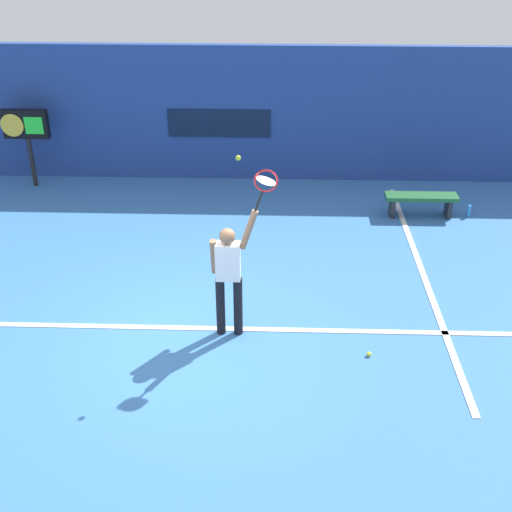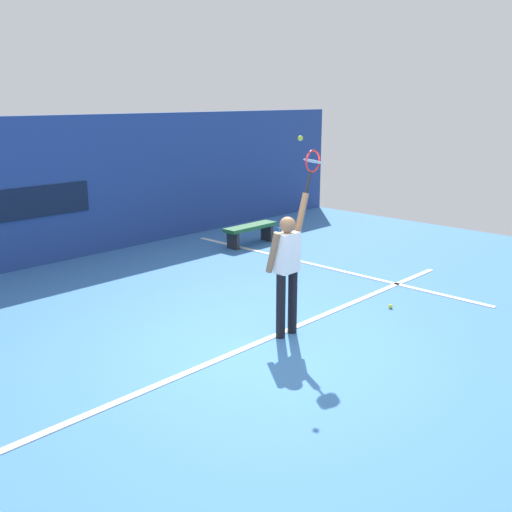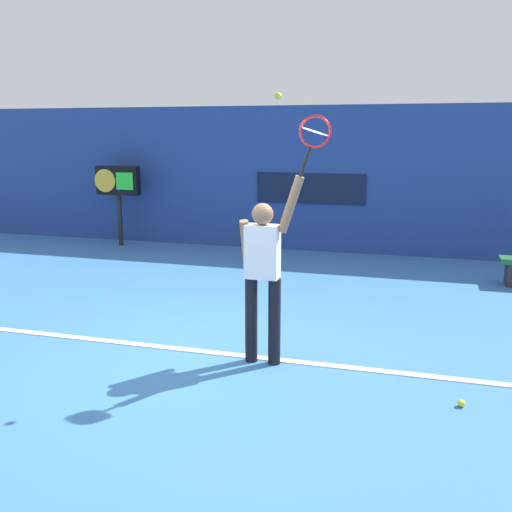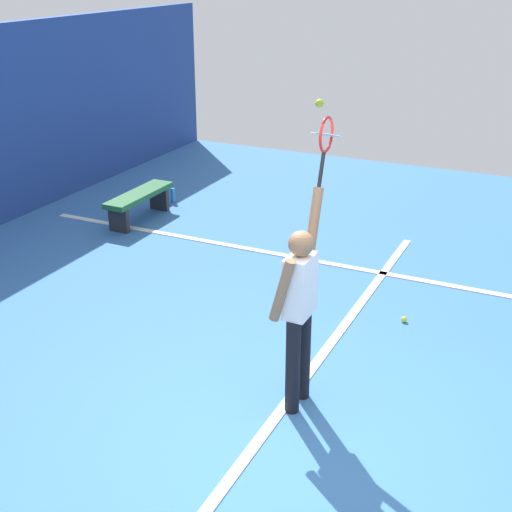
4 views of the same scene
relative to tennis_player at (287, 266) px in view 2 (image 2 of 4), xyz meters
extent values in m
plane|color=#3870B2|center=(-0.61, -0.19, -1.01)|extent=(18.00, 18.00, 0.00)
cube|color=navy|center=(-0.61, 5.96, 0.44)|extent=(18.00, 0.20, 2.90)
cube|color=#0C1933|center=(-0.61, 5.84, 0.26)|extent=(2.20, 0.03, 0.60)
cube|color=white|center=(-0.61, 0.08, -1.00)|extent=(10.00, 0.10, 0.01)
cube|color=white|center=(3.13, 1.81, -1.00)|extent=(0.10, 7.00, 0.01)
cylinder|color=black|center=(-0.13, 0.00, -0.55)|extent=(0.13, 0.13, 0.92)
cylinder|color=black|center=(0.12, 0.00, -0.55)|extent=(0.13, 0.13, 0.92)
cube|color=white|center=(-0.01, 0.00, 0.18)|extent=(0.34, 0.20, 0.55)
sphere|color=#8C6647|center=(-0.01, 0.00, 0.57)|extent=(0.22, 0.22, 0.22)
cylinder|color=#8C6647|center=(0.28, 0.00, 0.68)|extent=(0.26, 0.09, 0.58)
cylinder|color=#8C6647|center=(-0.21, 0.08, 0.21)|extent=(0.09, 0.23, 0.58)
cylinder|color=black|center=(0.42, 0.00, 1.09)|extent=(0.12, 0.03, 0.30)
torus|color=red|center=(0.51, 0.00, 1.38)|extent=(0.40, 0.02, 0.40)
cylinder|color=silver|center=(0.51, 0.00, 1.38)|extent=(0.26, 0.27, 0.09)
sphere|color=#CCE033|center=(0.16, -0.06, 1.70)|extent=(0.07, 0.07, 0.07)
cube|color=#1E592D|center=(3.48, 4.05, -0.60)|extent=(1.40, 0.36, 0.08)
cube|color=#262628|center=(2.93, 4.05, -0.83)|extent=(0.08, 0.32, 0.37)
cube|color=#262628|center=(4.03, 4.05, -0.83)|extent=(0.08, 0.32, 0.37)
cylinder|color=#338CD8|center=(4.44, 4.05, -0.89)|extent=(0.07, 0.07, 0.24)
sphere|color=#CCE033|center=(1.96, -0.49, -0.98)|extent=(0.07, 0.07, 0.07)
camera|label=1|loc=(0.64, -7.78, 4.60)|focal=45.99mm
camera|label=2|loc=(-5.95, -5.06, 2.21)|focal=41.78mm
camera|label=3|loc=(1.48, -5.47, 1.37)|focal=40.07mm
camera|label=4|loc=(-5.05, -1.99, 2.76)|focal=49.44mm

